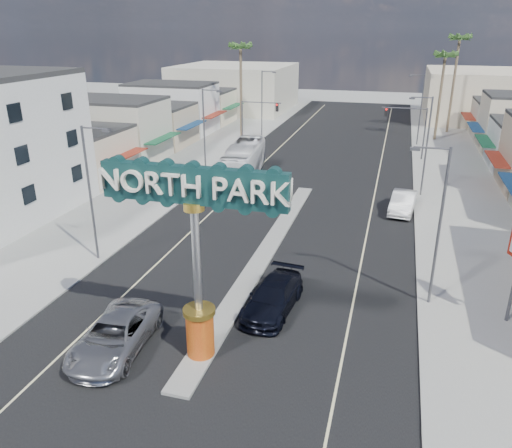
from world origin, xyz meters
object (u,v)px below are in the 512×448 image
Objects in this scene: palm_right_far at (459,44)px; car_parked_left at (204,185)px; traffic_signal_left at (256,116)px; car_parked_right at (403,202)px; streetlight_l_far at (263,100)px; streetlight_r_near at (437,220)px; streetlight_r_mid at (425,142)px; gateway_sign at (196,242)px; palm_right_mid at (445,59)px; suv_left at (115,335)px; traffic_signal_right at (409,123)px; palm_left_far at (241,52)px; streetlight_r_far at (420,106)px; city_bus at (243,161)px; streetlight_l_near at (92,188)px; suv_right at (273,297)px; streetlight_l_mid at (206,130)px.

car_parked_left is (-24.00, -36.49, -11.63)m from palm_right_far.
car_parked_right is (18.18, -18.83, -3.41)m from traffic_signal_left.
car_parked_left is at bearing -86.90° from streetlight_l_far.
streetlight_r_near is 20.00m from streetlight_r_mid.
palm_right_mid is (13.00, 54.02, 4.67)m from gateway_sign.
gateway_sign is at bearing 4.73° from suv_left.
streetlight_l_far is at bearing -170.31° from palm_right_mid.
streetlight_l_far is 51.24m from suv_left.
car_parked_left is at bearing -134.53° from traffic_signal_right.
palm_left_far reaches higher than car_parked_right.
gateway_sign is at bearing -101.78° from streetlight_r_far.
car_parked_left is at bearing -116.36° from city_bus.
traffic_signal_left is at bearing 87.90° from streetlight_l_near.
car_parked_left is (1.43, 15.51, -4.31)m from streetlight_l_near.
city_bus reaches higher than car_parked_right.
gateway_sign is 51.10m from streetlight_l_far.
city_bus reaches higher than car_parked_left.
traffic_signal_right reaches higher than car_parked_left.
traffic_signal_left is at bearing 83.31° from car_parked_left.
traffic_signal_left reaches higher than car_parked_left.
streetlight_l_far is at bearing 101.78° from gateway_sign.
traffic_signal_right is at bearing 95.57° from car_parked_right.
gateway_sign reaches higher than suv_left.
traffic_signal_left is 0.67× the size of streetlight_r_mid.
streetlight_r_mid is 32.44m from suv_left.
streetlight_l_far is at bearing 37.92° from palm_left_far.
suv_left is at bearing -82.90° from streetlight_l_far.
palm_left_far reaches higher than traffic_signal_right.
traffic_signal_left is at bearing 180.00° from traffic_signal_right.
suv_right is at bearing -76.26° from city_bus.
streetlight_r_far is 0.69× the size of palm_left_far.
streetlight_r_far is at bearing 90.00° from streetlight_r_mid.
suv_left is 8.53m from suv_right.
city_bus is at bearing -72.11° from palm_left_far.
streetlight_r_far reaches higher than suv_right.
gateway_sign is 6.57m from suv_left.
palm_right_far reaches higher than streetlight_r_near.
streetlight_l_far is at bearing -158.54° from palm_right_far.
streetlight_l_mid reaches higher than traffic_signal_left.
gateway_sign is 55.76m from palm_right_mid.
palm_right_mid is at bearing 84.36° from streetlight_r_mid.
streetlight_l_mid is 1.72× the size of car_parked_right.
palm_left_far is (-13.00, 48.02, 5.57)m from gateway_sign.
palm_right_mid is 1.97× the size of suv_left.
streetlight_l_near and streetlight_r_near have the same top height.
city_bus is (-19.97, -24.69, -8.88)m from palm_right_mid.
palm_right_far is (28.00, 12.00, 0.89)m from palm_left_far.
streetlight_l_far is 47.00m from suv_right.
palm_left_far is at bearing 96.01° from suv_left.
streetlight_r_mid is (1.25, -13.99, 0.79)m from traffic_signal_right.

